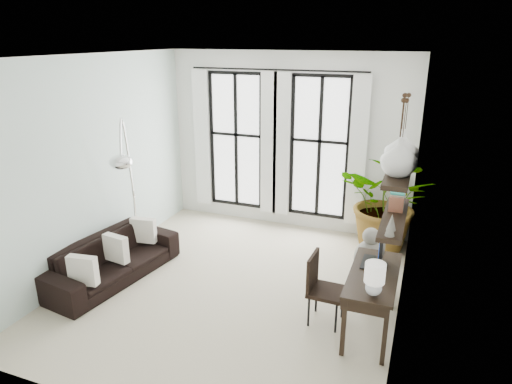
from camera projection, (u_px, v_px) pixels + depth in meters
The scene contains 16 objects.
floor at pixel (234, 287), 6.58m from camera, with size 5.00×5.00×0.00m, color beige.
ceiling at pixel (230, 56), 5.54m from camera, with size 5.00×5.00×0.00m, color white.
wall_left at pixel (95, 165), 6.81m from camera, with size 5.00×5.00×0.00m, color silver.
wall_right at pixel (410, 202), 5.30m from camera, with size 5.00×5.00×0.00m, color white.
wall_back at pixel (288, 142), 8.27m from camera, with size 4.50×4.50×0.00m, color white.
windows at pixel (276, 144), 8.29m from camera, with size 3.26×0.13×2.65m.
wall_shelves at pixel (396, 198), 5.05m from camera, with size 0.25×1.30×0.60m.
sofa at pixel (112, 259), 6.73m from camera, with size 2.12×0.83×0.62m, color black.
throw_pillows at pixel (116, 248), 6.64m from camera, with size 0.40×1.52×0.40m.
plant at pixel (389, 202), 7.50m from camera, with size 1.51×1.31×1.68m, color #2D7228.
desk at pixel (373, 279), 5.35m from camera, with size 0.56×1.31×1.17m.
desk_chair at pixel (320, 284), 5.65m from camera, with size 0.45×0.45×0.91m.
arc_lamp at pixel (125, 156), 6.58m from camera, with size 0.73×1.08×2.35m.
buddha at pixel (369, 261), 6.54m from camera, with size 0.49×0.49×0.88m.
vase_a at pixel (399, 157), 4.62m from camera, with size 0.37×0.37×0.38m, color white.
vase_b at pixel (402, 149), 4.97m from camera, with size 0.37×0.37×0.38m, color white.
Camera 1 is at (2.34, -5.29, 3.44)m, focal length 32.00 mm.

